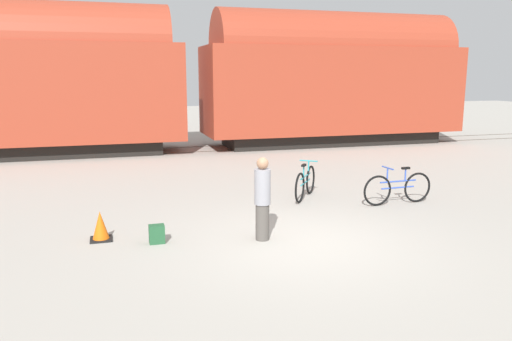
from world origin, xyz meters
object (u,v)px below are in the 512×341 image
person_in_grey (262,198)px  bicycle_blue (398,188)px  bicycle_teal (305,183)px  backpack (157,234)px  freight_train (193,76)px  traffic_cone (100,227)px

person_in_grey → bicycle_blue: bearing=-88.5°
bicycle_teal → backpack: size_ratio=4.12×
bicycle_blue → freight_train: bearing=107.6°
freight_train → bicycle_teal: 9.33m
bicycle_teal → bicycle_blue: bicycle_teal is taller
bicycle_blue → person_in_grey: 4.17m
bicycle_teal → backpack: (-3.87, -2.38, -0.22)m
freight_train → person_in_grey: 11.83m
bicycle_blue → bicycle_teal: bearing=148.3°
traffic_cone → backpack: bearing=-25.6°
bicycle_blue → backpack: bearing=-168.0°
bicycle_teal → bicycle_blue: bearing=-31.7°
bicycle_teal → backpack: bicycle_teal is taller
person_in_grey → bicycle_teal: bearing=-56.4°
bicycle_teal → backpack: 4.55m
person_in_grey → backpack: person_in_grey is taller
backpack → traffic_cone: size_ratio=0.62×
bicycle_blue → traffic_cone: bearing=-173.7°
person_in_grey → freight_train: bearing=-24.1°
person_in_grey → traffic_cone: bearing=53.2°
bicycle_blue → backpack: 5.88m
backpack → traffic_cone: traffic_cone is taller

